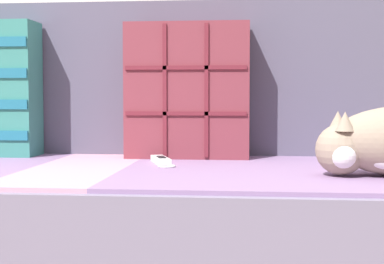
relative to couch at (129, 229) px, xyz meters
name	(u,v)px	position (x,y,z in m)	size (l,w,h in m)	color
couch	(129,229)	(0.00, 0.00, 0.00)	(2.16, 0.91, 0.36)	#3D3838
sofa_backrest	(152,79)	(0.00, 0.39, 0.43)	(2.12, 0.14, 0.51)	#514C60
throw_pillow_quilted	(188,91)	(0.14, 0.24, 0.39)	(0.39, 0.14, 0.42)	brown
game_remote_far	(161,161)	(0.08, 0.06, 0.19)	(0.10, 0.20, 0.02)	white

